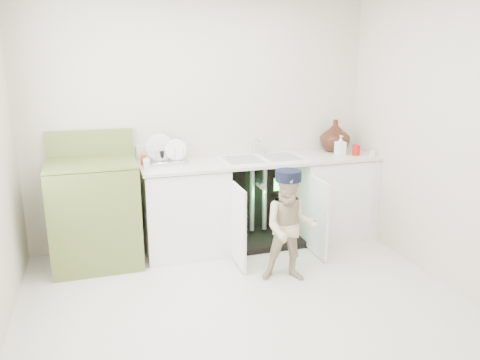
# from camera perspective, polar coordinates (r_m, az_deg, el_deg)

# --- Properties ---
(ground) EXTENTS (3.50, 3.50, 0.00)m
(ground) POSITION_cam_1_polar(r_m,az_deg,el_deg) (3.82, 0.78, -15.10)
(ground) COLOR beige
(ground) RESTS_ON ground
(room_shell) EXTENTS (6.00, 5.50, 1.26)m
(room_shell) POSITION_cam_1_polar(r_m,az_deg,el_deg) (3.37, 0.86, 3.59)
(room_shell) COLOR beige
(room_shell) RESTS_ON ground
(counter_run) EXTENTS (2.44, 1.02, 1.24)m
(counter_run) POSITION_cam_1_polar(r_m,az_deg,el_deg) (4.86, 2.93, -2.24)
(counter_run) COLOR white
(counter_run) RESTS_ON ground
(avocado_stove) EXTENTS (0.79, 0.65, 1.23)m
(avocado_stove) POSITION_cam_1_polar(r_m,az_deg,el_deg) (4.55, -17.21, -3.74)
(avocado_stove) COLOR olive
(avocado_stove) RESTS_ON ground
(repair_worker) EXTENTS (0.57, 0.79, 0.99)m
(repair_worker) POSITION_cam_1_polar(r_m,az_deg,el_deg) (4.05, 6.12, -5.61)
(repair_worker) COLOR beige
(repair_worker) RESTS_ON ground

